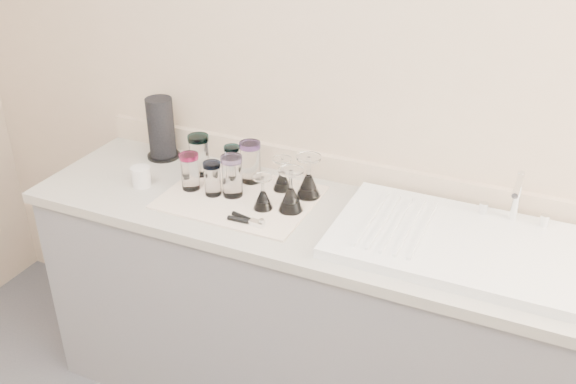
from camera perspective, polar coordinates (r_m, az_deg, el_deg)
The scene contains 17 objects.
room_envelope at distance 1.12m, azimuth -23.19°, elevation -1.08°, with size 3.54×3.50×2.52m.
counter_unit at distance 2.56m, azimuth 1.30°, elevation -10.55°, with size 2.06×0.62×0.90m.
sink_unit at distance 2.17m, azimuth 15.03°, elevation -4.36°, with size 0.82×0.50×0.22m.
dish_towel at distance 2.40m, azimuth -4.29°, elevation -0.46°, with size 0.55×0.42×0.01m, color white.
tumbler_teal at distance 2.54m, azimuth -7.90°, elevation 3.31°, with size 0.08×0.08×0.16m.
tumbler_cyan at distance 2.53m, azimuth -4.98°, elevation 2.81°, with size 0.06×0.06×0.12m.
tumbler_purple at distance 2.47m, azimuth -3.36°, elevation 2.71°, with size 0.08×0.08×0.16m.
tumbler_magenta at distance 2.44m, azimuth -8.70°, elevation 1.84°, with size 0.07×0.07×0.14m.
tumbler_blue at distance 2.39m, azimuth -6.73°, elevation 1.22°, with size 0.07×0.07×0.13m.
tumbler_lavender at distance 2.37m, azimuth -4.99°, elevation 1.45°, with size 0.08×0.08×0.16m.
goblet_back_left at distance 2.42m, azimuth -0.52°, elevation 1.18°, with size 0.07×0.07×0.13m.
goblet_back_right at distance 2.37m, azimuth 1.82°, elevation 0.83°, with size 0.09×0.09×0.16m.
goblet_front_left at distance 2.29m, azimuth -2.24°, elevation -0.48°, with size 0.07×0.07×0.13m.
goblet_front_right at distance 2.27m, azimuth 0.24°, elevation -0.40°, with size 0.09×0.09×0.16m.
can_opener at distance 2.23m, azimuth -3.68°, elevation -2.51°, with size 0.14×0.05×0.02m.
white_mug at distance 2.53m, azimuth -12.96°, elevation 1.37°, with size 0.11×0.10×0.08m.
paper_towel_roll at distance 2.71m, azimuth -11.21°, elevation 5.52°, with size 0.14×0.14×0.26m.
Camera 1 is at (0.77, -0.63, 2.06)m, focal length 40.00 mm.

